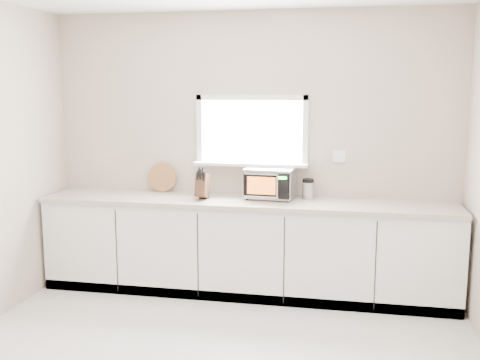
# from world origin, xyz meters

# --- Properties ---
(back_wall) EXTENTS (4.00, 0.17, 2.70)m
(back_wall) POSITION_xyz_m (0.00, 2.00, 1.36)
(back_wall) COLOR #C4AF9B
(back_wall) RESTS_ON ground
(cabinets) EXTENTS (3.92, 0.60, 0.88)m
(cabinets) POSITION_xyz_m (0.00, 1.70, 0.44)
(cabinets) COLOR silver
(cabinets) RESTS_ON ground
(countertop) EXTENTS (3.92, 0.64, 0.04)m
(countertop) POSITION_xyz_m (0.00, 1.69, 0.90)
(countertop) COLOR #B8AA98
(countertop) RESTS_ON cabinets
(microwave) EXTENTS (0.48, 0.41, 0.29)m
(microwave) POSITION_xyz_m (0.21, 1.81, 1.07)
(microwave) COLOR black
(microwave) RESTS_ON countertop
(knife_block) EXTENTS (0.11, 0.22, 0.31)m
(knife_block) POSITION_xyz_m (-0.42, 1.65, 1.05)
(knife_block) COLOR #4A2B1A
(knife_block) RESTS_ON countertop
(cutting_board) EXTENTS (0.30, 0.07, 0.30)m
(cutting_board) POSITION_xyz_m (-0.92, 1.94, 1.07)
(cutting_board) COLOR olive
(cutting_board) RESTS_ON countertop
(coffee_grinder) EXTENTS (0.12, 0.12, 0.20)m
(coffee_grinder) POSITION_xyz_m (0.57, 1.86, 1.02)
(coffee_grinder) COLOR #ADAFB4
(coffee_grinder) RESTS_ON countertop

